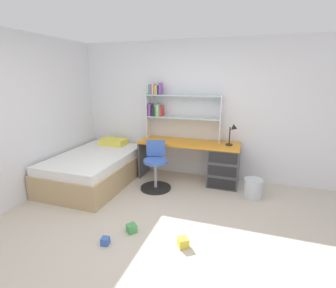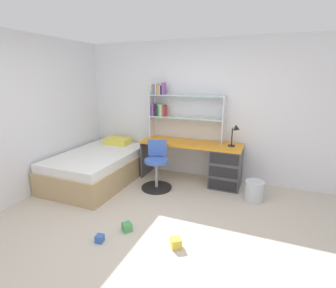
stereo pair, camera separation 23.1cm
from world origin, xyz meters
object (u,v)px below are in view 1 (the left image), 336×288
toy_block_green_1 (132,228)px  swivel_chair (156,170)px  bed_platform (96,168)px  toy_block_yellow_2 (183,242)px  waste_bin (253,188)px  toy_block_blue_0 (105,241)px  desk_lamp (233,131)px  desk (214,162)px  bookshelf_hutch (172,107)px

toy_block_green_1 → swivel_chair: bearing=97.7°
bed_platform → toy_block_yellow_2: bearing=-32.2°
waste_bin → toy_block_green_1: bearing=-134.6°
toy_block_blue_0 → toy_block_green_1: (0.18, 0.31, 0.01)m
desk_lamp → bed_platform: 2.51m
swivel_chair → toy_block_green_1: (0.17, -1.29, -0.27)m
toy_block_blue_0 → toy_block_green_1: size_ratio=0.82×
toy_block_yellow_2 → desk: bearing=88.1°
desk_lamp → toy_block_yellow_2: (-0.36, -1.87, -0.92)m
desk_lamp → bed_platform: desk_lamp is taller
waste_bin → toy_block_blue_0: waste_bin is taller
swivel_chair → bed_platform: 1.13m
desk → toy_block_blue_0: 2.34m
waste_bin → toy_block_yellow_2: bearing=-116.2°
desk → bed_platform: bearing=-162.6°
desk_lamp → swivel_chair: 1.47m
desk → toy_block_yellow_2: size_ratio=16.16×
desk_lamp → swivel_chair: (-1.21, -0.51, -0.65)m
bed_platform → toy_block_blue_0: 1.87m
toy_block_green_1 → bed_platform: bearing=137.7°
toy_block_green_1 → toy_block_blue_0: bearing=-120.6°
swivel_chair → toy_block_green_1: swivel_chair is taller
toy_block_yellow_2 → toy_block_green_1: bearing=174.5°
toy_block_blue_0 → toy_block_green_1: 0.36m
desk → toy_block_green_1: 1.99m
desk → swivel_chair: swivel_chair is taller
desk → toy_block_yellow_2: 1.91m
bed_platform → toy_block_yellow_2: (1.97, -1.24, -0.21)m
toy_block_blue_0 → desk_lamp: bearing=60.0°
bed_platform → desk: bearing=17.4°
bookshelf_hutch → desk: bearing=-10.9°
toy_block_yellow_2 → bookshelf_hutch: bearing=110.8°
swivel_chair → toy_block_yellow_2: swivel_chair is taller
bookshelf_hutch → toy_block_blue_0: size_ratio=15.92×
desk → swivel_chair: 1.06m
waste_bin → toy_block_blue_0: size_ratio=3.58×
bookshelf_hutch → bed_platform: bearing=-146.3°
desk_lamp → bed_platform: bearing=-165.0°
bed_platform → waste_bin: bed_platform is taller
toy_block_blue_0 → desk: bearing=66.5°
waste_bin → toy_block_yellow_2: 1.68m
desk_lamp → desk: bearing=177.9°
bookshelf_hutch → desk_lamp: bookshelf_hutch is taller
waste_bin → desk: bearing=151.0°
desk_lamp → swivel_chair: bearing=-157.1°
desk → bed_platform: (-2.03, -0.64, -0.13)m
desk → bookshelf_hutch: 1.26m
bookshelf_hutch → waste_bin: bookshelf_hutch is taller
desk → desk_lamp: (0.30, -0.01, 0.58)m
swivel_chair → desk_lamp: bearing=22.9°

